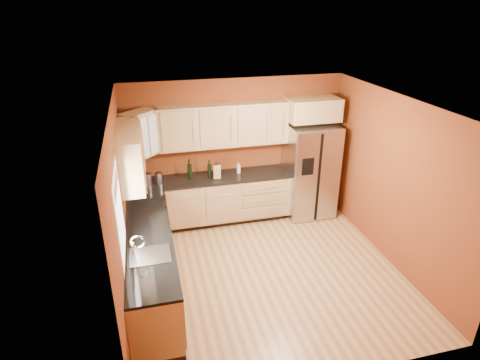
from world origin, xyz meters
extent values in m
plane|color=#936139|center=(0.00, 0.00, 0.00)|extent=(4.00, 4.00, 0.00)
plane|color=white|center=(0.00, 0.00, 2.60)|extent=(4.00, 4.00, 0.00)
cube|color=maroon|center=(0.00, 2.00, 1.30)|extent=(4.00, 0.04, 2.60)
cube|color=maroon|center=(0.00, -2.00, 1.30)|extent=(4.00, 0.04, 2.60)
cube|color=maroon|center=(-2.00, 0.00, 1.30)|extent=(0.04, 4.00, 2.60)
cube|color=maroon|center=(2.00, 0.00, 1.30)|extent=(0.04, 4.00, 2.60)
cube|color=#A37A4F|center=(-0.55, 1.70, 0.44)|extent=(2.90, 0.60, 0.88)
cube|color=#A37A4F|center=(-1.70, 0.00, 0.44)|extent=(0.60, 2.80, 0.88)
cube|color=black|center=(-0.55, 1.69, 0.90)|extent=(2.90, 0.62, 0.04)
cube|color=black|center=(-1.69, 0.00, 0.90)|extent=(0.62, 2.80, 0.04)
cube|color=#A37A4F|center=(-0.25, 1.83, 1.83)|extent=(2.30, 0.33, 0.75)
cube|color=#A37A4F|center=(-1.83, 0.72, 1.83)|extent=(0.33, 1.35, 0.75)
cube|color=#A37A4F|center=(-1.67, 1.67, 1.83)|extent=(0.67, 0.67, 0.75)
cube|color=#A37A4F|center=(1.35, 1.70, 2.05)|extent=(0.92, 0.60, 0.40)
cube|color=#AAAAAE|center=(1.35, 1.62, 0.89)|extent=(0.90, 0.75, 1.78)
cube|color=white|center=(-1.98, -0.50, 1.55)|extent=(0.03, 0.90, 1.00)
cylinder|color=#AAAAAE|center=(-1.62, 1.63, 1.03)|extent=(0.16, 0.16, 0.21)
cylinder|color=#AAAAAE|center=(-1.44, 1.65, 1.02)|extent=(0.15, 0.15, 0.20)
cube|color=tan|center=(-0.42, 1.63, 1.04)|extent=(0.15, 0.14, 0.25)
cylinder|color=silver|center=(0.00, 1.75, 1.02)|extent=(0.09, 0.09, 0.20)
camera|label=1|loc=(-1.62, -4.81, 3.84)|focal=30.00mm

